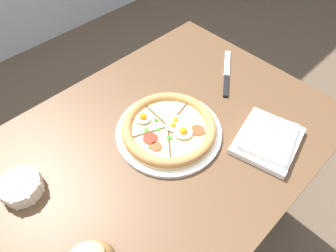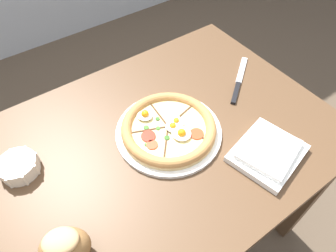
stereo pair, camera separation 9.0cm
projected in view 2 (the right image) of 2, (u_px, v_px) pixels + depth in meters
ground_plane at (155, 236)px, 1.47m from camera, size 12.00×12.00×0.00m
dining_table at (148, 167)px, 0.98m from camera, size 1.18×0.78×0.75m
pizza at (168, 128)px, 0.90m from camera, size 0.32×0.32×0.05m
ramekin_bowl at (19, 166)px, 0.81m from camera, size 0.11×0.11×0.04m
napkin_folded at (268, 152)px, 0.85m from camera, size 0.23×0.21×0.04m
bread_piece_mid at (65, 246)px, 0.65m from camera, size 0.14×0.12×0.10m
knife_main at (239, 80)px, 1.07m from camera, size 0.21×0.17×0.01m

